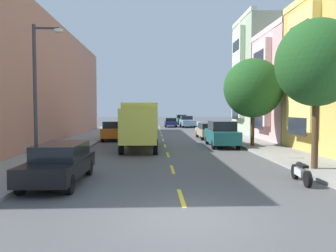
% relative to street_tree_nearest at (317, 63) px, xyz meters
% --- Properties ---
extents(ground_plane, '(160.00, 160.00, 0.00)m').
position_rel_street_tree_nearest_xyz_m(ground_plane, '(-6.40, 23.78, -4.88)').
color(ground_plane, '#4C4C4F').
extents(sidewalk_left, '(3.20, 120.00, 0.14)m').
position_rel_street_tree_nearest_xyz_m(sidewalk_left, '(-13.50, 21.78, -4.81)').
color(sidewalk_left, gray).
rests_on(sidewalk_left, ground_plane).
extents(sidewalk_right, '(3.20, 120.00, 0.14)m').
position_rel_street_tree_nearest_xyz_m(sidewalk_right, '(0.70, 21.78, -4.81)').
color(sidewalk_right, gray).
rests_on(sidewalk_right, ground_plane).
extents(lane_centerline_dashes, '(0.14, 47.20, 0.01)m').
position_rel_street_tree_nearest_xyz_m(lane_centerline_dashes, '(-6.40, 18.28, -4.88)').
color(lane_centerline_dashes, yellow).
rests_on(lane_centerline_dashes, ground_plane).
extents(townhouse_third_rose, '(13.40, 7.74, 9.72)m').
position_rel_street_tree_nearest_xyz_m(townhouse_third_rose, '(8.59, 13.85, -0.22)').
color(townhouse_third_rose, '#CC9E9E').
rests_on(townhouse_third_rose, ground_plane).
extents(townhouse_fourth_sage, '(10.88, 7.74, 12.89)m').
position_rel_street_tree_nearest_xyz_m(townhouse_fourth_sage, '(7.33, 21.79, 1.37)').
color(townhouse_fourth_sage, '#99AD8E').
rests_on(townhouse_fourth_sage, ground_plane).
extents(street_tree_nearest, '(3.63, 3.63, 6.70)m').
position_rel_street_tree_nearest_xyz_m(street_tree_nearest, '(0.00, 0.00, 0.00)').
color(street_tree_nearest, '#47331E').
rests_on(street_tree_nearest, sidewalk_right).
extents(street_tree_second, '(4.27, 4.27, 6.37)m').
position_rel_street_tree_nearest_xyz_m(street_tree_second, '(0.00, 9.51, -0.53)').
color(street_tree_second, '#47331E').
rests_on(street_tree_second, sidewalk_right).
extents(street_lamp, '(1.35, 0.28, 6.38)m').
position_rel_street_tree_nearest_xyz_m(street_lamp, '(-12.34, 0.31, -1.02)').
color(street_lamp, '#38383D').
rests_on(street_lamp, sidewalk_left).
extents(delivery_box_truck, '(2.46, 8.19, 3.25)m').
position_rel_street_tree_nearest_xyz_m(delivery_box_truck, '(-8.20, 9.31, -3.01)').
color(delivery_box_truck, '#D8D84C').
rests_on(delivery_box_truck, ground_plane).
extents(parked_wagon_champagne, '(1.86, 4.72, 1.50)m').
position_rel_street_tree_nearest_xyz_m(parked_wagon_champagne, '(-2.10, 16.66, -4.08)').
color(parked_wagon_champagne, tan).
rests_on(parked_wagon_champagne, ground_plane).
extents(parked_suv_teal, '(2.05, 4.84, 1.93)m').
position_rel_street_tree_nearest_xyz_m(parked_suv_teal, '(-2.18, 10.01, -3.89)').
color(parked_suv_teal, '#195B60').
rests_on(parked_suv_teal, ground_plane).
extents(parked_pickup_forest, '(2.10, 5.34, 1.73)m').
position_rel_street_tree_nearest_xyz_m(parked_pickup_forest, '(-2.00, 46.89, -4.05)').
color(parked_pickup_forest, '#194C28').
rests_on(parked_pickup_forest, ground_plane).
extents(parked_sedan_charcoal, '(1.87, 4.53, 1.43)m').
position_rel_street_tree_nearest_xyz_m(parked_sedan_charcoal, '(-10.68, 33.74, -4.13)').
color(parked_sedan_charcoal, '#333338').
rests_on(parked_sedan_charcoal, ground_plane).
extents(parked_wagon_black, '(1.87, 4.72, 1.50)m').
position_rel_street_tree_nearest_xyz_m(parked_wagon_black, '(-10.86, -1.89, -4.08)').
color(parked_wagon_black, black).
rests_on(parked_wagon_black, ground_plane).
extents(parked_pickup_sky, '(2.15, 5.36, 1.73)m').
position_rel_street_tree_nearest_xyz_m(parked_pickup_sky, '(-2.01, 36.99, -4.05)').
color(parked_pickup_sky, '#7A9EC6').
rests_on(parked_pickup_sky, ground_plane).
extents(parked_pickup_orange, '(2.15, 5.36, 1.73)m').
position_rel_street_tree_nearest_xyz_m(parked_pickup_orange, '(-10.83, 15.83, -4.05)').
color(parked_pickup_orange, orange).
rests_on(parked_pickup_orange, ground_plane).
extents(moving_navy_sedan, '(1.80, 4.50, 1.43)m').
position_rel_street_tree_nearest_xyz_m(moving_navy_sedan, '(-4.60, 37.37, -4.13)').
color(moving_navy_sedan, navy).
rests_on(moving_navy_sedan, ground_plane).
extents(parked_motorcycle, '(0.62, 2.05, 0.90)m').
position_rel_street_tree_nearest_xyz_m(parked_motorcycle, '(-1.65, -2.28, -4.47)').
color(parked_motorcycle, black).
rests_on(parked_motorcycle, ground_plane).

